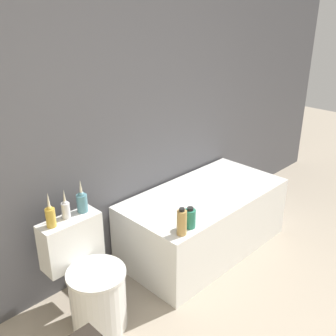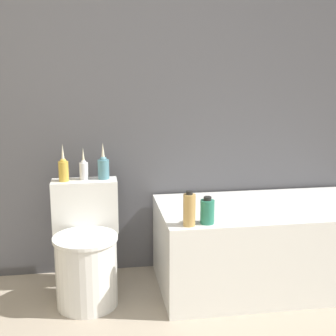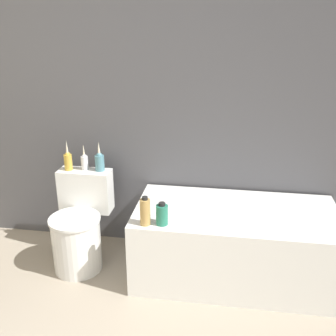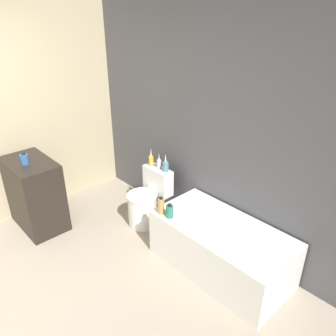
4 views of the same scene
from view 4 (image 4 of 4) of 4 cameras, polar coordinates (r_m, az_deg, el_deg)
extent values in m
plane|color=gray|center=(3.45, -27.19, -23.62)|extent=(12.00, 12.00, 0.00)
cube|color=#4C4C51|center=(3.71, 4.43, 7.71)|extent=(6.40, 0.06, 2.60)
cube|color=white|center=(3.49, 9.17, -13.58)|extent=(1.41, 0.72, 0.53)
cube|color=#B7BCC6|center=(3.33, 9.49, -10.15)|extent=(1.21, 0.52, 0.01)
cylinder|color=white|center=(4.12, -4.45, -7.33)|extent=(0.36, 0.36, 0.41)
cylinder|color=white|center=(4.01, -4.56, -4.79)|extent=(0.38, 0.38, 0.02)
cube|color=white|center=(4.09, -1.78, -2.14)|extent=(0.40, 0.16, 0.33)
cube|color=black|center=(4.30, -22.12, -4.22)|extent=(0.75, 0.46, 0.87)
cylinder|color=#335999|center=(4.03, -23.70, 1.40)|extent=(0.09, 0.09, 0.12)
cylinder|color=black|center=(4.00, -23.88, 2.30)|extent=(0.05, 0.05, 0.02)
cylinder|color=gold|center=(4.07, -2.96, 1.24)|extent=(0.06, 0.06, 0.12)
sphere|color=gold|center=(4.04, -2.98, 2.03)|extent=(0.04, 0.04, 0.04)
cone|color=beige|center=(4.02, -3.00, 2.74)|extent=(0.02, 0.02, 0.11)
cylinder|color=silver|center=(4.01, -1.57, 0.70)|extent=(0.05, 0.05, 0.11)
sphere|color=silver|center=(3.98, -1.58, 1.39)|extent=(0.03, 0.03, 0.03)
cone|color=beige|center=(3.96, -1.59, 2.01)|extent=(0.02, 0.02, 0.10)
cylinder|color=teal|center=(3.92, -0.43, 0.23)|extent=(0.07, 0.07, 0.12)
sphere|color=teal|center=(3.89, -0.43, 1.02)|extent=(0.05, 0.05, 0.05)
cone|color=beige|center=(3.87, -0.44, 1.74)|extent=(0.02, 0.02, 0.11)
cylinder|color=tan|center=(3.42, -1.19, -6.68)|extent=(0.07, 0.07, 0.18)
cylinder|color=black|center=(3.37, -1.21, -5.27)|extent=(0.04, 0.04, 0.02)
cylinder|color=#267259|center=(3.38, 0.28, -7.58)|extent=(0.08, 0.08, 0.13)
cylinder|color=black|center=(3.34, 0.28, -6.49)|extent=(0.04, 0.04, 0.02)
camera|label=1|loc=(3.86, -38.11, 13.54)|focal=42.00mm
camera|label=2|loc=(2.90, -48.29, -5.19)|focal=50.00mm
camera|label=3|loc=(1.82, -47.89, -5.76)|focal=42.00mm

